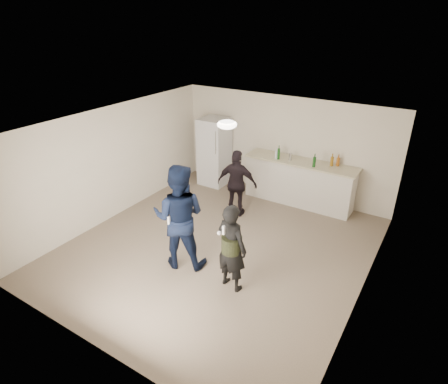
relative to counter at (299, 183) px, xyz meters
The scene contains 21 objects.
floor 2.79m from the counter, 102.59° to the right, with size 6.00×6.00×0.00m, color #6B5B4C.
ceiling 3.37m from the counter, 102.59° to the right, with size 6.00×6.00×0.00m, color silver.
wall_back 1.00m from the counter, 151.04° to the left, with size 6.00×6.00×0.00m, color beige.
wall_front 5.75m from the counter, 96.00° to the right, with size 6.00×6.00×0.00m, color beige.
wall_left 4.34m from the counter, 141.41° to the right, with size 6.00×6.00×0.00m, color beige.
wall_right 3.51m from the counter, 51.11° to the right, with size 6.00×6.00×0.00m, color beige.
counter is the anchor object (origin of this frame).
counter_top 0.55m from the counter, ahead, with size 2.68×0.64×0.04m, color beige.
fridge 2.42m from the counter, behind, with size 0.70×0.70×1.80m, color silver.
fridge_handle 2.29m from the counter, 168.23° to the right, with size 0.02×0.02×0.60m, color silver.
ceiling_dome 3.11m from the counter, 104.12° to the right, with size 0.36×0.36×0.16m, color white.
shaker 0.70m from the counter, 167.25° to the right, with size 0.08×0.08×0.17m, color #B0B0B5.
man 3.61m from the counter, 104.76° to the right, with size 0.96×0.75×1.98m, color #101F44.
woman 3.56m from the counter, 86.48° to the right, with size 0.57×0.38×1.57m, color black.
camo_shorts 3.56m from the counter, 86.48° to the right, with size 0.34×0.34×0.28m, color #293417.
spectator 1.65m from the counter, 126.61° to the right, with size 0.92×0.38×1.57m, color black.
remote_man 3.89m from the counter, 103.70° to the right, with size 0.04×0.04×0.15m, color white.
nunchuk_man 3.83m from the counter, 102.05° to the right, with size 0.07×0.07×0.07m, color white.
remote_woman 3.86m from the counter, 86.71° to the right, with size 0.04×0.04×0.15m, color silver.
nunchuk_woman 3.81m from the counter, 88.21° to the right, with size 0.07×0.07×0.07m, color silver.
bottle_cluster 0.71m from the counter, ahead, with size 1.46×0.43×0.27m.
Camera 1 is at (3.41, -5.28, 4.27)m, focal length 30.00 mm.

